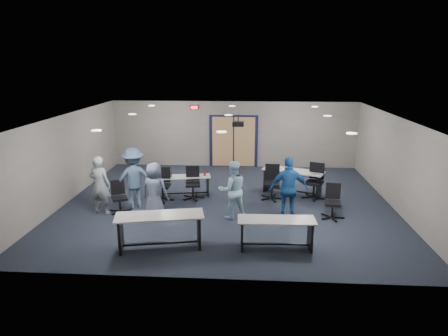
# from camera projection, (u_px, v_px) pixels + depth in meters

# --- Properties ---
(floor) EXTENTS (10.00, 10.00, 0.00)m
(floor) POSITION_uv_depth(u_px,v_px,m) (227.00, 203.00, 12.43)
(floor) COLOR #1B202C
(floor) RESTS_ON ground
(back_wall) EXTENTS (10.00, 0.04, 2.70)m
(back_wall) POSITION_uv_depth(u_px,v_px,m) (234.00, 134.00, 16.42)
(back_wall) COLOR gray
(back_wall) RESTS_ON floor
(front_wall) EXTENTS (10.00, 0.04, 2.70)m
(front_wall) POSITION_uv_depth(u_px,v_px,m) (214.00, 217.00, 7.74)
(front_wall) COLOR gray
(front_wall) RESTS_ON floor
(left_wall) EXTENTS (0.04, 9.00, 2.70)m
(left_wall) POSITION_uv_depth(u_px,v_px,m) (67.00, 158.00, 12.39)
(left_wall) COLOR gray
(left_wall) RESTS_ON floor
(right_wall) EXTENTS (0.04, 9.00, 2.70)m
(right_wall) POSITION_uv_depth(u_px,v_px,m) (396.00, 163.00, 11.77)
(right_wall) COLOR gray
(right_wall) RESTS_ON floor
(ceiling) EXTENTS (10.00, 9.00, 0.04)m
(ceiling) POSITION_uv_depth(u_px,v_px,m) (228.00, 116.00, 11.73)
(ceiling) COLOR silver
(ceiling) RESTS_ON back_wall
(double_door) EXTENTS (2.00, 0.07, 2.20)m
(double_door) POSITION_uv_depth(u_px,v_px,m) (234.00, 142.00, 16.46)
(double_door) COLOR black
(double_door) RESTS_ON back_wall
(exit_sign) EXTENTS (0.32, 0.07, 0.18)m
(exit_sign) POSITION_uv_depth(u_px,v_px,m) (194.00, 107.00, 16.18)
(exit_sign) COLOR black
(exit_sign) RESTS_ON back_wall
(ceiling_projector) EXTENTS (0.35, 0.32, 0.37)m
(ceiling_projector) POSITION_uv_depth(u_px,v_px,m) (238.00, 124.00, 12.27)
(ceiling_projector) COLOR black
(ceiling_projector) RESTS_ON ceiling
(ceiling_can_lights) EXTENTS (6.24, 5.74, 0.02)m
(ceiling_can_lights) POSITION_uv_depth(u_px,v_px,m) (228.00, 116.00, 11.98)
(ceiling_can_lights) COLOR white
(ceiling_can_lights) RESTS_ON ceiling
(table_front_left) EXTENTS (2.13, 1.07, 0.83)m
(table_front_left) POSITION_uv_depth(u_px,v_px,m) (160.00, 225.00, 9.31)
(table_front_left) COLOR #A4A29B
(table_front_left) RESTS_ON floor
(table_front_right) EXTENTS (1.81, 0.65, 0.73)m
(table_front_right) POSITION_uv_depth(u_px,v_px,m) (276.00, 228.00, 9.30)
(table_front_right) COLOR #A4A29B
(table_front_right) RESTS_ON floor
(table_back_left) EXTENTS (1.70, 0.83, 0.90)m
(table_back_left) POSITION_uv_depth(u_px,v_px,m) (185.00, 182.00, 12.97)
(table_back_left) COLOR #A4A29B
(table_back_left) RESTS_ON floor
(table_back_right) EXTENTS (2.09, 1.38, 0.81)m
(table_back_right) POSITION_uv_depth(u_px,v_px,m) (293.00, 178.00, 13.15)
(table_back_right) COLOR #A4A29B
(table_back_right) RESTS_ON floor
(chair_back_a) EXTENTS (0.66, 0.66, 1.05)m
(chair_back_a) POSITION_uv_depth(u_px,v_px,m) (162.00, 185.00, 12.49)
(chair_back_a) COLOR black
(chair_back_a) RESTS_ON floor
(chair_back_b) EXTENTS (0.73, 0.73, 1.03)m
(chair_back_b) POSITION_uv_depth(u_px,v_px,m) (193.00, 183.00, 12.68)
(chair_back_b) COLOR black
(chair_back_b) RESTS_ON floor
(chair_back_c) EXTENTS (0.73, 0.73, 1.10)m
(chair_back_c) POSITION_uv_depth(u_px,v_px,m) (272.00, 183.00, 12.62)
(chair_back_c) COLOR black
(chair_back_c) RESTS_ON floor
(chair_back_d) EXTENTS (0.94, 0.94, 1.13)m
(chair_back_d) POSITION_uv_depth(u_px,v_px,m) (314.00, 181.00, 12.70)
(chair_back_d) COLOR black
(chair_back_d) RESTS_ON floor
(chair_loose_left) EXTENTS (0.79, 0.79, 0.93)m
(chair_loose_left) POSITION_uv_depth(u_px,v_px,m) (119.00, 197.00, 11.53)
(chair_loose_left) COLOR black
(chair_loose_left) RESTS_ON floor
(chair_loose_right) EXTENTS (0.69, 0.69, 0.98)m
(chair_loose_right) POSITION_uv_depth(u_px,v_px,m) (333.00, 202.00, 11.08)
(chair_loose_right) COLOR black
(chair_loose_right) RESTS_ON floor
(person_gray) EXTENTS (0.67, 0.49, 1.70)m
(person_gray) POSITION_uv_depth(u_px,v_px,m) (100.00, 185.00, 11.38)
(person_gray) COLOR #91989F
(person_gray) RESTS_ON floor
(person_plaid) EXTENTS (0.88, 0.69, 1.59)m
(person_plaid) POSITION_uv_depth(u_px,v_px,m) (155.00, 190.00, 11.08)
(person_plaid) COLOR #51586F
(person_plaid) RESTS_ON floor
(person_lightblue) EXTENTS (0.94, 0.82, 1.65)m
(person_lightblue) POSITION_uv_depth(u_px,v_px,m) (233.00, 190.00, 11.04)
(person_lightblue) COLOR #B5D9F0
(person_lightblue) RESTS_ON floor
(person_navy) EXTENTS (1.07, 0.51, 1.79)m
(person_navy) POSITION_uv_depth(u_px,v_px,m) (289.00, 189.00, 10.88)
(person_navy) COLOR #194A8E
(person_navy) RESTS_ON floor
(person_back) EXTENTS (1.36, 1.10, 1.83)m
(person_back) POSITION_uv_depth(u_px,v_px,m) (134.00, 178.00, 11.83)
(person_back) COLOR #3E5471
(person_back) RESTS_ON floor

